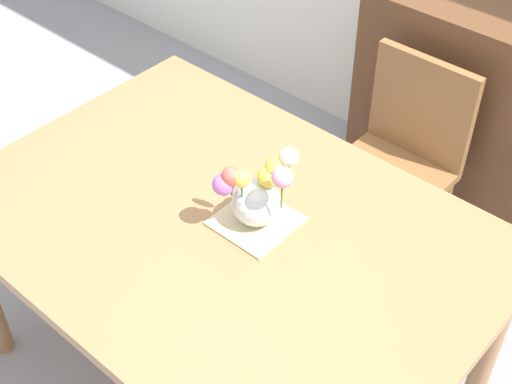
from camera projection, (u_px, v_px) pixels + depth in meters
name	position (u px, v px, depth m)	size (l,w,h in m)	color
ground_plane	(230.00, 373.00, 2.65)	(12.00, 12.00, 0.00)	#939399
dining_table	(224.00, 242.00, 2.19)	(1.60, 1.12, 0.77)	#9E7047
chair_far	(400.00, 156.00, 2.77)	(0.42, 0.42, 0.90)	olive
placemat	(256.00, 221.00, 2.13)	(0.22, 0.22, 0.01)	#CCB789
flower_vase	(258.00, 193.00, 2.05)	(0.23, 0.21, 0.26)	silver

